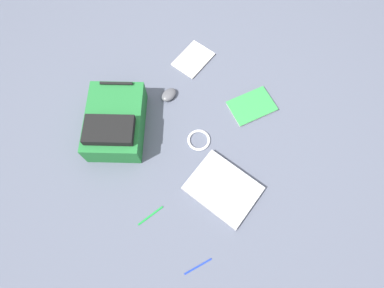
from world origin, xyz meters
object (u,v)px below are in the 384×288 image
at_px(cable_coil, 199,140).
at_px(pen_black, 198,266).
at_px(laptop, 223,188).
at_px(pen_blue, 151,216).
at_px(book_blue, 252,106).
at_px(book_comic, 193,59).
at_px(backpack, 115,123).
at_px(computer_mouse, 169,95).

distance_m(cable_coil, pen_black, 0.63).
distance_m(laptop, pen_blue, 0.38).
bearing_deg(book_blue, pen_black, 121.58).
height_order(book_comic, pen_black, book_comic).
bearing_deg(book_blue, pen_blue, 100.11).
bearing_deg(cable_coil, backpack, 43.09).
relative_size(backpack, book_comic, 1.90).
height_order(backpack, laptop, backpack).
height_order(laptop, book_comic, laptop).
bearing_deg(computer_mouse, pen_black, 139.97).
bearing_deg(backpack, laptop, -159.14).
distance_m(book_blue, cable_coil, 0.37).
height_order(computer_mouse, pen_blue, computer_mouse).
distance_m(book_blue, computer_mouse, 0.47).
height_order(backpack, pen_blue, backpack).
distance_m(book_comic, cable_coil, 0.53).
distance_m(backpack, pen_black, 0.83).
height_order(backpack, cable_coil, backpack).
relative_size(cable_coil, pen_blue, 0.85).
distance_m(backpack, computer_mouse, 0.35).
bearing_deg(computer_mouse, cable_coil, 161.44).
bearing_deg(backpack, computer_mouse, -90.88).
relative_size(book_comic, pen_black, 1.83).
xyz_separation_m(backpack, laptop, (-0.61, -0.23, -0.07)).
height_order(backpack, book_comic, backpack).
height_order(backpack, computer_mouse, backpack).
bearing_deg(pen_black, book_blue, -58.42).
bearing_deg(pen_black, pen_blue, 6.85).
relative_size(backpack, cable_coil, 4.01).
height_order(cable_coil, pen_blue, cable_coil).
bearing_deg(cable_coil, pen_blue, 110.98).
bearing_deg(computer_mouse, laptop, 157.95).
bearing_deg(pen_blue, cable_coil, -69.02).
bearing_deg(book_blue, backpack, 62.36).
height_order(laptop, book_blue, laptop).
bearing_deg(pen_black, laptop, -57.57).
bearing_deg(book_comic, computer_mouse, 113.12).
distance_m(cable_coil, pen_blue, 0.47).
relative_size(book_comic, cable_coil, 2.11).
bearing_deg(book_comic, pen_black, 142.85).
xyz_separation_m(laptop, computer_mouse, (0.61, -0.11, 0.00)).
height_order(laptop, cable_coil, laptop).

